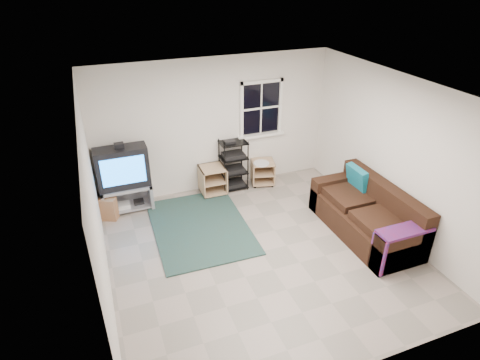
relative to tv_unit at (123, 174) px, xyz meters
name	(u,v)px	position (x,y,z in m)	size (l,w,h in m)	color
room	(261,112)	(2.75, 0.22, 0.75)	(4.60, 4.62, 4.60)	gray
tv_unit	(123,174)	(0.00, 0.00, 0.00)	(0.90, 0.45, 1.33)	#A6A6AE
av_rack	(233,168)	(2.10, 0.04, -0.28)	(0.52, 0.38, 1.04)	black
side_table_left	(212,179)	(1.65, 0.03, -0.43)	(0.48, 0.48, 0.56)	tan
side_table_right	(262,170)	(2.73, 0.03, -0.44)	(0.55, 0.55, 0.52)	tan
sofa	(367,216)	(3.65, -2.19, -0.39)	(0.92, 2.07, 0.95)	black
shag_rug	(200,226)	(1.08, -1.05, -0.72)	(1.57, 2.16, 0.03)	#2F2215
paper_bag	(108,209)	(-0.36, -0.22, -0.52)	(0.29, 0.19, 0.42)	#A26D49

